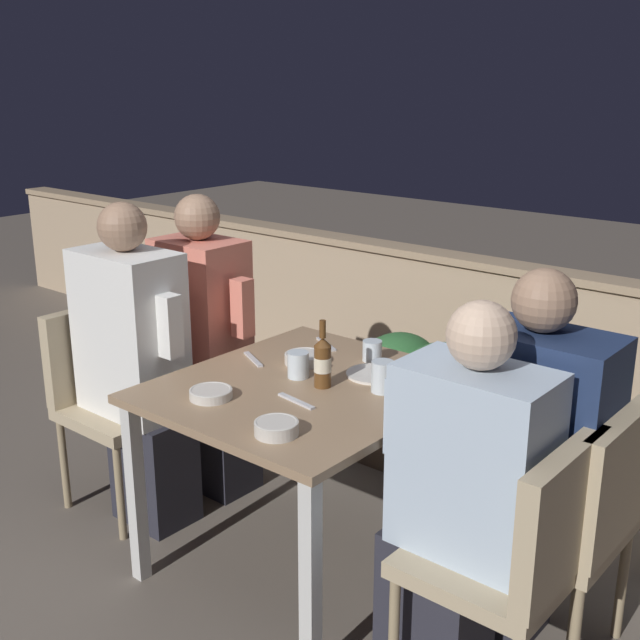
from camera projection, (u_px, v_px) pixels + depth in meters
name	position (u px, v px, depth m)	size (l,w,h in m)	color
ground_plane	(307.00, 562.00, 3.03)	(16.00, 16.00, 0.00)	#665B51
parapet_wall	(520.00, 344.00, 4.15)	(9.00, 0.18, 0.84)	tan
dining_table	(306.00, 407.00, 2.84)	(0.92, 1.01, 0.72)	#937556
planter_hedge	(438.00, 401.00, 3.64)	(0.82, 0.47, 0.61)	brown
chair_left_near	(110.00, 386.00, 3.35)	(0.45, 0.44, 0.85)	tan
person_white_polo	(137.00, 366.00, 3.19)	(0.50, 0.26, 1.31)	#282833
chair_left_far	(180.00, 364.00, 3.60)	(0.45, 0.44, 0.85)	tan
person_coral_top	(208.00, 344.00, 3.44)	(0.47, 0.26, 1.30)	#282833
chair_right_near	(522.00, 549.00, 2.20)	(0.45, 0.44, 0.85)	tan
person_blue_shirt	(460.00, 499.00, 2.30)	(0.50, 0.26, 1.20)	#282833
chair_right_far	(578.00, 509.00, 2.40)	(0.45, 0.44, 0.85)	tan
person_navy_jumper	(520.00, 461.00, 2.49)	(0.52, 0.26, 1.24)	#282833
beer_bottle	(323.00, 362.00, 2.77)	(0.06, 0.06, 0.24)	brown
plate_0	(374.00, 374.00, 2.90)	(0.20, 0.20, 0.01)	silver
bowl_0	(211.00, 393.00, 2.70)	(0.15, 0.15, 0.03)	beige
bowl_1	(276.00, 427.00, 2.42)	(0.14, 0.14, 0.04)	beige
bowl_2	(305.00, 358.00, 3.02)	(0.15, 0.15, 0.04)	beige
glass_cup_0	(298.00, 365.00, 2.87)	(0.08, 0.08, 0.09)	silver
glass_cup_1	(382.00, 377.00, 2.74)	(0.08, 0.08, 0.11)	silver
glass_cup_2	(372.00, 351.00, 3.04)	(0.07, 0.07, 0.08)	silver
fork_0	(326.00, 344.00, 3.23)	(0.16, 0.10, 0.01)	silver
fork_1	(296.00, 401.00, 2.67)	(0.17, 0.04, 0.01)	silver
fork_2	(253.00, 359.00, 3.06)	(0.16, 0.09, 0.01)	silver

